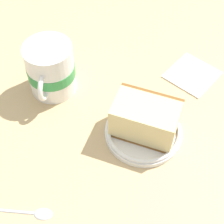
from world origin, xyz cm
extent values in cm
cube|color=tan|center=(0.00, 0.00, -1.38)|extent=(125.39, 125.39, 2.75)
cylinder|color=white|center=(-6.28, -5.12, 0.55)|extent=(14.03, 14.03, 1.09)
torus|color=white|center=(-6.28, -5.12, 1.48)|extent=(13.69, 13.69, 0.78)
cube|color=brown|center=(-6.28, -5.12, 1.39)|extent=(12.97, 10.79, 0.60)
cube|color=beige|center=(-6.28, -5.12, 4.80)|extent=(12.97, 10.79, 6.20)
cube|color=brown|center=(-4.73, -8.36, 4.80)|extent=(10.39, 5.39, 6.20)
cylinder|color=white|center=(14.12, -0.67, 5.31)|extent=(9.14, 9.14, 10.63)
cylinder|color=green|center=(14.12, -0.67, 5.00)|extent=(9.33, 9.33, 2.30)
cylinder|color=black|center=(14.12, -0.67, 8.65)|extent=(8.05, 8.05, 0.40)
torus|color=white|center=(11.39, 3.00, 5.31)|extent=(4.04, 5.01, 5.57)
ellipsoid|color=silver|center=(-5.58, 17.19, 0.40)|extent=(3.58, 3.47, 0.80)
cylinder|color=silver|center=(-1.04, 21.08, 0.25)|extent=(7.12, 6.20, 0.50)
cube|color=white|center=(-3.42, -23.40, 0.30)|extent=(9.85, 10.07, 0.60)
camera|label=1|loc=(-27.04, 23.05, 52.14)|focal=54.58mm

